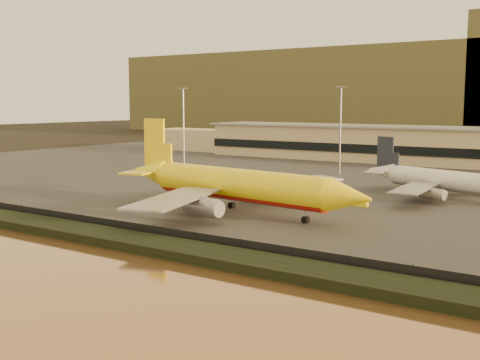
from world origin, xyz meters
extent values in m
plane|color=black|center=(0.00, 0.00, 0.00)|extent=(900.00, 900.00, 0.00)
cube|color=black|center=(0.00, -17.00, 0.70)|extent=(320.00, 7.00, 1.40)
cube|color=#2D2D2D|center=(0.00, 95.00, 0.10)|extent=(320.00, 220.00, 0.20)
cube|color=black|center=(0.00, -13.00, 1.30)|extent=(300.00, 0.05, 2.20)
cube|color=tan|center=(0.00, 125.00, 6.20)|extent=(160.00, 22.00, 12.00)
cube|color=black|center=(0.00, 113.80, 5.20)|extent=(160.00, 0.60, 3.00)
cube|color=gray|center=(0.00, 125.00, 12.50)|extent=(164.00, 24.00, 0.60)
cube|color=tan|center=(-95.00, 129.00, 4.70)|extent=(50.00, 18.00, 9.00)
cylinder|color=slate|center=(-60.00, 70.00, 12.70)|extent=(0.50, 0.50, 25.00)
cube|color=slate|center=(-60.00, 70.00, 25.40)|extent=(2.20, 2.20, 0.40)
cylinder|color=slate|center=(-10.00, 80.00, 12.70)|extent=(0.50, 0.50, 25.00)
cube|color=slate|center=(-10.00, 80.00, 25.40)|extent=(2.20, 2.20, 0.40)
cube|color=olive|center=(-140.00, 340.00, 27.50)|extent=(260.00, 160.00, 55.00)
cylinder|color=yellow|center=(0.04, 13.20, 5.71)|extent=(40.57, 10.65, 5.80)
cylinder|color=#B1150A|center=(0.04, 13.20, 4.70)|extent=(39.31, 9.24, 4.52)
cone|color=yellow|center=(23.85, 10.28, 5.71)|extent=(8.46, 6.71, 5.80)
cone|color=yellow|center=(-24.87, 16.25, 6.15)|extent=(10.67, 6.98, 5.80)
cube|color=yellow|center=(-23.76, 16.12, 12.53)|extent=(6.15, 1.21, 10.15)
cube|color=yellow|center=(-21.95, 21.74, 6.58)|extent=(7.38, 7.35, 0.35)
cube|color=yellow|center=(-23.36, 10.22, 6.58)|extent=(6.53, 6.47, 0.35)
cube|color=gray|center=(0.82, 28.67, 4.70)|extent=(19.00, 25.74, 0.35)
cylinder|color=gray|center=(3.13, 24.59, 3.10)|extent=(7.03, 3.98, 3.19)
cube|color=gray|center=(-2.95, -2.00, 4.70)|extent=(14.04, 26.27, 0.35)
cylinder|color=gray|center=(0.28, 1.39, 3.10)|extent=(7.03, 3.98, 3.19)
cylinder|color=black|center=(15.27, 11.33, 0.84)|extent=(1.39, 1.16, 1.28)
cylinder|color=slate|center=(15.27, 11.33, 1.51)|extent=(0.22, 0.22, 2.61)
cylinder|color=black|center=(-4.43, 11.11, 0.84)|extent=(1.39, 1.16, 1.28)
cylinder|color=slate|center=(-4.43, 11.11, 1.51)|extent=(0.22, 0.22, 2.61)
cylinder|color=black|center=(-3.79, 16.30, 0.84)|extent=(1.39, 1.16, 1.28)
cylinder|color=slate|center=(-3.79, 16.30, 1.51)|extent=(0.22, 0.22, 2.61)
cylinder|color=silver|center=(28.97, 52.55, 4.23)|extent=(30.28, 13.86, 4.24)
cylinder|color=gray|center=(28.97, 52.55, 3.49)|extent=(29.17, 12.70, 3.31)
cone|color=silver|center=(10.90, 58.70, 4.55)|extent=(8.59, 6.48, 4.24)
cube|color=#1B2030|center=(11.71, 58.43, 9.21)|extent=(4.53, 1.83, 7.42)
cube|color=silver|center=(13.88, 62.17, 4.87)|extent=(5.81, 5.77, 0.25)
cube|color=silver|center=(11.14, 54.14, 4.87)|extent=(4.30, 4.09, 0.25)
cube|color=gray|center=(31.93, 63.86, 3.49)|extent=(16.97, 18.33, 0.25)
cylinder|color=gray|center=(33.01, 60.47, 2.32)|extent=(5.57, 3.85, 2.33)
cube|color=gray|center=(24.41, 41.78, 3.49)|extent=(6.99, 19.39, 0.25)
cylinder|color=gray|center=(27.34, 43.81, 2.32)|extent=(5.57, 3.85, 2.33)
cylinder|color=black|center=(25.35, 51.77, 0.67)|extent=(1.12, 1.00, 0.93)
cylinder|color=slate|center=(25.35, 51.77, 1.15)|extent=(0.22, 0.22, 1.91)
cylinder|color=black|center=(26.58, 55.38, 0.67)|extent=(1.12, 1.00, 0.93)
cylinder|color=slate|center=(26.58, 55.38, 1.15)|extent=(0.22, 0.22, 1.91)
cube|color=yellow|center=(15.98, 32.87, 1.03)|extent=(3.79, 1.93, 1.65)
cube|color=silver|center=(-10.00, 29.19, 1.06)|extent=(4.15, 2.71, 1.72)
camera|label=1|loc=(63.20, -79.86, 21.06)|focal=45.00mm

